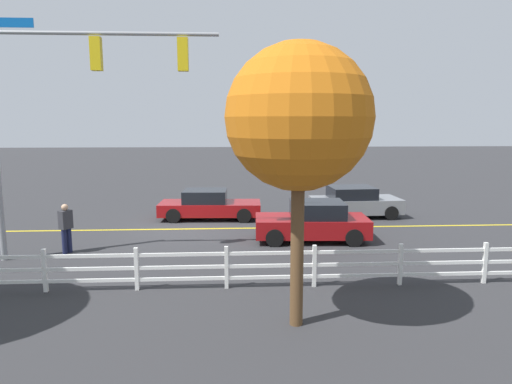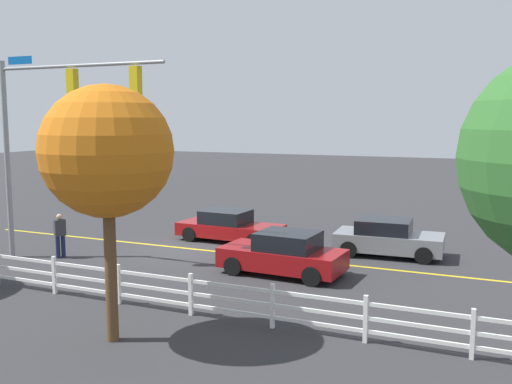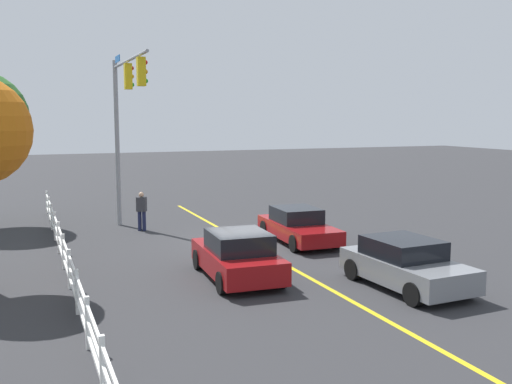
{
  "view_description": "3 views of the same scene",
  "coord_description": "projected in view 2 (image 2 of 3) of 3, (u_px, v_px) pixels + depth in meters",
  "views": [
    {
      "loc": [
        -1.96,
        18.59,
        4.43
      ],
      "look_at": [
        -2.97,
        0.43,
        1.6
      ],
      "focal_mm": 32.07,
      "sensor_mm": 36.0,
      "label": 1
    },
    {
      "loc": [
        -11.77,
        19.77,
        5.26
      ],
      "look_at": [
        -2.99,
        -0.2,
        2.45
      ],
      "focal_mm": 40.18,
      "sensor_mm": 36.0,
      "label": 2
    },
    {
      "loc": [
        -21.18,
        8.02,
        4.88
      ],
      "look_at": [
        -2.56,
        0.46,
        2.29
      ],
      "focal_mm": 40.89,
      "sensor_mm": 36.0,
      "label": 3
    }
  ],
  "objects": [
    {
      "name": "car_0",
      "position": [
        229.0,
        227.0,
        24.64
      ],
      "size": [
        4.63,
        2.04,
        1.34
      ],
      "rotation": [
        0.0,
        0.0,
        3.1
      ],
      "color": "maroon",
      "rests_on": "ground_plane"
    },
    {
      "name": "white_rail_fence",
      "position": [
        154.0,
        288.0,
        15.81
      ],
      "size": [
        26.1,
        0.1,
        1.15
      ],
      "color": "white",
      "rests_on": "ground_plane"
    },
    {
      "name": "lane_center_stripe",
      "position": [
        278.0,
        258.0,
        21.72
      ],
      "size": [
        28.0,
        0.16,
        0.01
      ],
      "primitive_type": "cube",
      "color": "gold",
      "rests_on": "ground_plane"
    },
    {
      "name": "pedestrian",
      "position": [
        60.0,
        234.0,
        21.65
      ],
      "size": [
        0.43,
        0.48,
        1.69
      ],
      "rotation": [
        0.0,
        0.0,
        5.72
      ],
      "color": "#191E3F",
      "rests_on": "ground_plane"
    },
    {
      "name": "car_2",
      "position": [
        284.0,
        254.0,
        19.36
      ],
      "size": [
        4.25,
        2.14,
        1.47
      ],
      "rotation": [
        0.0,
        0.0,
        -0.05
      ],
      "color": "maroon",
      "rests_on": "ground_plane"
    },
    {
      "name": "ground_plane",
      "position": [
        187.0,
        248.0,
        23.32
      ],
      "size": [
        120.0,
        120.0,
        0.0
      ],
      "primitive_type": "plane",
      "color": "#2D2D30"
    },
    {
      "name": "signal_assembly",
      "position": [
        50.0,
        119.0,
        20.34
      ],
      "size": [
        7.08,
        0.37,
        7.47
      ],
      "color": "gray",
      "rests_on": "ground_plane"
    },
    {
      "name": "tree_2",
      "position": [
        107.0,
        152.0,
        13.09
      ],
      "size": [
        3.06,
        3.06,
        6.04
      ],
      "color": "brown",
      "rests_on": "ground_plane"
    },
    {
      "name": "car_1",
      "position": [
        388.0,
        238.0,
        22.05
      ],
      "size": [
        4.13,
        2.17,
        1.42
      ],
      "rotation": [
        0.0,
        0.0,
        3.19
      ],
      "color": "slate",
      "rests_on": "ground_plane"
    }
  ]
}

